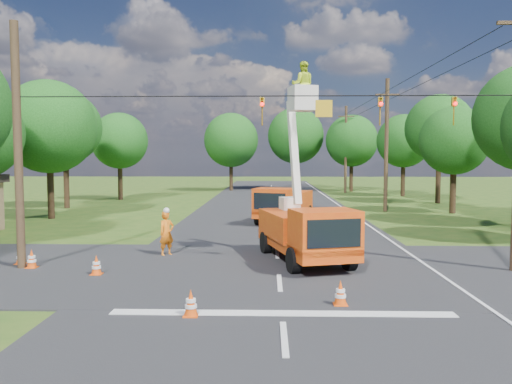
{
  "coord_description": "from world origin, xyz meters",
  "views": [
    {
      "loc": [
        -0.35,
        -15.98,
        4.12
      ],
      "look_at": [
        -0.92,
        5.75,
        2.6
      ],
      "focal_mm": 35.0,
      "sensor_mm": 36.0,
      "label": 1
    }
  ],
  "objects_px": {
    "traffic_cone_2": "(283,236)",
    "tree_far_a": "(231,140)",
    "tree_right_d": "(439,128)",
    "traffic_cone_7": "(328,216)",
    "tree_left_e": "(65,128)",
    "traffic_cone_1": "(340,293)",
    "tree_far_c": "(352,141)",
    "tree_left_f": "(120,141)",
    "bucket_truck": "(306,220)",
    "tree_right_e": "(404,141)",
    "tree_right_c": "(454,141)",
    "tree_far_b": "(296,136)",
    "traffic_cone_6": "(21,256)",
    "pole_right_far": "(346,149)",
    "pole_right_mid": "(386,144)",
    "traffic_cone_5": "(32,259)",
    "traffic_cone_4": "(96,265)",
    "second_truck": "(283,204)",
    "pole_left": "(18,147)",
    "tree_left_d": "(49,127)",
    "distant_car": "(288,198)",
    "traffic_cone_3": "(314,224)",
    "traffic_cone_0": "(191,303)",
    "ground_worker": "(167,233)"
  },
  "relations": [
    {
      "from": "traffic_cone_0",
      "to": "tree_far_b",
      "type": "distance_m",
      "value": 51.11
    },
    {
      "from": "pole_left",
      "to": "traffic_cone_2",
      "type": "bearing_deg",
      "value": 30.38
    },
    {
      "from": "tree_left_f",
      "to": "tree_far_a",
      "type": "relative_size",
      "value": 0.88
    },
    {
      "from": "bucket_truck",
      "to": "tree_right_e",
      "type": "distance_m",
      "value": 36.13
    },
    {
      "from": "pole_left",
      "to": "tree_far_b",
      "type": "xyz_separation_m",
      "value": [
        12.5,
        45.0,
        2.31
      ]
    },
    {
      "from": "traffic_cone_6",
      "to": "tree_left_e",
      "type": "relative_size",
      "value": 0.08
    },
    {
      "from": "second_truck",
      "to": "traffic_cone_1",
      "type": "distance_m",
      "value": 17.79
    },
    {
      "from": "tree_left_f",
      "to": "tree_far_c",
      "type": "height_order",
      "value": "tree_far_c"
    },
    {
      "from": "traffic_cone_5",
      "to": "tree_far_b",
      "type": "distance_m",
      "value": 47.05
    },
    {
      "from": "tree_right_d",
      "to": "traffic_cone_7",
      "type": "bearing_deg",
      "value": -131.1
    },
    {
      "from": "distant_car",
      "to": "tree_right_e",
      "type": "xyz_separation_m",
      "value": [
        12.53,
        9.87,
        5.2
      ]
    },
    {
      "from": "traffic_cone_4",
      "to": "pole_right_far",
      "type": "bearing_deg",
      "value": 70.06
    },
    {
      "from": "traffic_cone_7",
      "to": "tree_far_b",
      "type": "bearing_deg",
      "value": 90.87
    },
    {
      "from": "second_truck",
      "to": "tree_far_a",
      "type": "relative_size",
      "value": 0.68
    },
    {
      "from": "bucket_truck",
      "to": "tree_left_d",
      "type": "bearing_deg",
      "value": 124.71
    },
    {
      "from": "distant_car",
      "to": "tree_far_c",
      "type": "bearing_deg",
      "value": 44.46
    },
    {
      "from": "pole_right_far",
      "to": "tree_far_a",
      "type": "bearing_deg",
      "value": 167.47
    },
    {
      "from": "traffic_cone_2",
      "to": "tree_left_f",
      "type": "xyz_separation_m",
      "value": [
        -15.11,
        24.25,
        5.33
      ]
    },
    {
      "from": "tree_far_b",
      "to": "tree_left_e",
      "type": "bearing_deg",
      "value": -130.72
    },
    {
      "from": "tree_far_b",
      "to": "traffic_cone_4",
      "type": "bearing_deg",
      "value": -101.51
    },
    {
      "from": "traffic_cone_1",
      "to": "tree_far_c",
      "type": "xyz_separation_m",
      "value": [
        7.87,
        46.36,
        5.7
      ]
    },
    {
      "from": "tree_far_b",
      "to": "tree_far_c",
      "type": "bearing_deg",
      "value": -24.78
    },
    {
      "from": "traffic_cone_5",
      "to": "tree_far_b",
      "type": "relative_size",
      "value": 0.07
    },
    {
      "from": "tree_left_e",
      "to": "tree_right_e",
      "type": "relative_size",
      "value": 1.09
    },
    {
      "from": "tree_right_e",
      "to": "tree_far_b",
      "type": "distance_m",
      "value": 14.75
    },
    {
      "from": "second_truck",
      "to": "traffic_cone_6",
      "type": "height_order",
      "value": "second_truck"
    },
    {
      "from": "traffic_cone_3",
      "to": "tree_far_c",
      "type": "distance_m",
      "value": 33.31
    },
    {
      "from": "traffic_cone_0",
      "to": "traffic_cone_5",
      "type": "xyz_separation_m",
      "value": [
        -6.76,
        5.42,
        0.0
      ]
    },
    {
      "from": "traffic_cone_2",
      "to": "tree_far_b",
      "type": "height_order",
      "value": "tree_far_b"
    },
    {
      "from": "pole_right_mid",
      "to": "tree_far_a",
      "type": "height_order",
      "value": "pole_right_mid"
    },
    {
      "from": "traffic_cone_5",
      "to": "tree_right_c",
      "type": "relative_size",
      "value": 0.09
    },
    {
      "from": "second_truck",
      "to": "tree_left_f",
      "type": "distance_m",
      "value": 23.08
    },
    {
      "from": "traffic_cone_6",
      "to": "traffic_cone_7",
      "type": "distance_m",
      "value": 18.88
    },
    {
      "from": "tree_right_d",
      "to": "bucket_truck",
      "type": "bearing_deg",
      "value": -118.21
    },
    {
      "from": "tree_left_f",
      "to": "traffic_cone_3",
      "type": "bearing_deg",
      "value": -49.61
    },
    {
      "from": "ground_worker",
      "to": "tree_left_d",
      "type": "height_order",
      "value": "tree_left_d"
    },
    {
      "from": "traffic_cone_3",
      "to": "tree_far_a",
      "type": "bearing_deg",
      "value": 102.34
    },
    {
      "from": "tree_right_d",
      "to": "tree_left_f",
      "type": "bearing_deg",
      "value": 174.21
    },
    {
      "from": "tree_far_a",
      "to": "tree_left_e",
      "type": "bearing_deg",
      "value": -119.33
    },
    {
      "from": "second_truck",
      "to": "pole_left",
      "type": "xyz_separation_m",
      "value": [
        -10.06,
        -13.38,
        3.31
      ]
    },
    {
      "from": "bucket_truck",
      "to": "distant_car",
      "type": "distance_m",
      "value": 23.72
    },
    {
      "from": "pole_right_mid",
      "to": "tree_right_c",
      "type": "relative_size",
      "value": 1.28
    },
    {
      "from": "traffic_cone_4",
      "to": "pole_right_mid",
      "type": "distance_m",
      "value": 26.15
    },
    {
      "from": "bucket_truck",
      "to": "tree_right_d",
      "type": "height_order",
      "value": "tree_right_d"
    },
    {
      "from": "bucket_truck",
      "to": "traffic_cone_6",
      "type": "relative_size",
      "value": 11.08
    },
    {
      "from": "traffic_cone_2",
      "to": "tree_far_a",
      "type": "distance_m",
      "value": 38.07
    },
    {
      "from": "tree_left_d",
      "to": "tree_far_b",
      "type": "bearing_deg",
      "value": 59.04
    },
    {
      "from": "bucket_truck",
      "to": "tree_right_c",
      "type": "relative_size",
      "value": 1.0
    },
    {
      "from": "traffic_cone_5",
      "to": "tree_far_b",
      "type": "bearing_deg",
      "value": 74.92
    },
    {
      "from": "tree_left_e",
      "to": "tree_right_d",
      "type": "xyz_separation_m",
      "value": [
        31.6,
        5.0,
        0.19
      ]
    }
  ]
}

